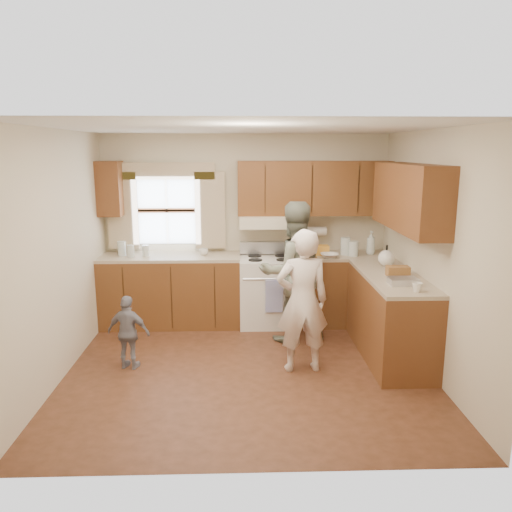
{
  "coord_description": "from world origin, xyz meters",
  "views": [
    {
      "loc": [
        -0.07,
        -4.95,
        2.3
      ],
      "look_at": [
        0.1,
        0.4,
        1.15
      ],
      "focal_mm": 35.0,
      "sensor_mm": 36.0,
      "label": 1
    }
  ],
  "objects_px": {
    "stove": "(269,290)",
    "woman_left": "(302,301)",
    "woman_right": "(293,272)",
    "child": "(129,332)"
  },
  "relations": [
    {
      "from": "stove",
      "to": "woman_right",
      "type": "relative_size",
      "value": 0.63
    },
    {
      "from": "child",
      "to": "woman_left",
      "type": "bearing_deg",
      "value": -168.68
    },
    {
      "from": "woman_right",
      "to": "child",
      "type": "bearing_deg",
      "value": 8.83
    },
    {
      "from": "stove",
      "to": "woman_right",
      "type": "height_order",
      "value": "woman_right"
    },
    {
      "from": "woman_left",
      "to": "child",
      "type": "relative_size",
      "value": 1.89
    },
    {
      "from": "stove",
      "to": "woman_right",
      "type": "bearing_deg",
      "value": -66.38
    },
    {
      "from": "woman_right",
      "to": "woman_left",
      "type": "bearing_deg",
      "value": 76.4
    },
    {
      "from": "stove",
      "to": "woman_left",
      "type": "bearing_deg",
      "value": -79.58
    },
    {
      "from": "woman_left",
      "to": "woman_right",
      "type": "height_order",
      "value": "woman_right"
    },
    {
      "from": "stove",
      "to": "child",
      "type": "bearing_deg",
      "value": -138.85
    }
  ]
}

